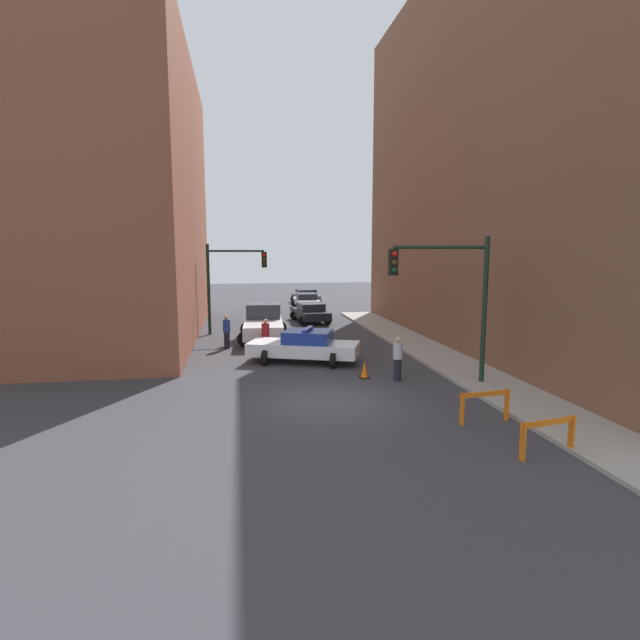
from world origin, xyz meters
TOP-DOWN VIEW (x-y plane):
  - ground_plane at (0.00, 0.00)m, footprint 120.00×120.00m
  - sidewalk_right at (6.20, 0.00)m, footprint 2.40×44.00m
  - building_corner_left at (-12.00, 14.00)m, footprint 14.00×20.00m
  - building_right at (13.40, 8.00)m, footprint 12.00×28.00m
  - traffic_light_near at (4.73, 1.15)m, footprint 3.64×0.35m
  - traffic_light_far at (-3.30, 13.95)m, footprint 3.44×0.35m
  - police_car at (0.06, 5.78)m, footprint 5.05×3.37m
  - white_truck at (-1.41, 11.65)m, footprint 2.83×5.50m
  - parked_car_near at (2.08, 17.96)m, footprint 2.55×4.46m
  - parked_car_mid at (2.88, 25.80)m, footprint 2.30×4.31m
  - parked_car_far at (3.41, 30.16)m, footprint 2.56×4.46m
  - pedestrian_crossing at (-1.51, 7.87)m, footprint 0.47×0.47m
  - pedestrian_corner at (-3.33, 9.50)m, footprint 0.45×0.45m
  - pedestrian_sidewalk at (3.07, 2.18)m, footprint 0.40×0.40m
  - barrier_front at (4.36, -5.08)m, footprint 1.58×0.42m
  - barrier_mid at (4.04, -2.66)m, footprint 1.60×0.33m
  - traffic_cone at (1.95, 2.74)m, footprint 0.36×0.36m

SIDE VIEW (x-z plane):
  - ground_plane at x=0.00m, z-range 0.00..0.00m
  - sidewalk_right at x=6.20m, z-range 0.00..0.12m
  - traffic_cone at x=1.95m, z-range -0.01..0.65m
  - barrier_front at x=4.36m, z-range 0.17..1.07m
  - barrier_mid at x=4.04m, z-range 0.17..1.07m
  - parked_car_near at x=2.08m, z-range 0.02..1.33m
  - parked_car_mid at x=2.88m, z-range 0.02..1.33m
  - parked_car_far at x=3.41m, z-range 0.02..1.33m
  - police_car at x=0.06m, z-range -0.04..1.48m
  - pedestrian_crossing at x=-1.51m, z-range 0.03..1.69m
  - pedestrian_corner at x=-3.33m, z-range 0.03..1.69m
  - pedestrian_sidewalk at x=3.07m, z-range 0.03..1.69m
  - white_truck at x=-1.41m, z-range -0.04..1.86m
  - traffic_light_far at x=-3.30m, z-range 0.80..6.00m
  - traffic_light_near at x=4.73m, z-range 0.93..6.13m
  - building_corner_left at x=-12.00m, z-range 0.00..15.21m
  - building_right at x=13.40m, z-range 0.00..19.31m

